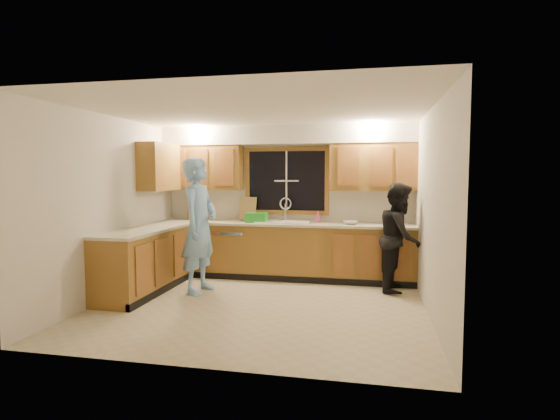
{
  "coord_description": "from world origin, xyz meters",
  "views": [
    {
      "loc": [
        1.37,
        -5.38,
        1.67
      ],
      "look_at": [
        0.14,
        0.65,
        1.2
      ],
      "focal_mm": 28.0,
      "sensor_mm": 36.0,
      "label": 1
    }
  ],
  "objects_px": {
    "dishwasher": "(234,252)",
    "bowl": "(350,223)",
    "sink": "(283,226)",
    "stove": "(123,269)",
    "soap_bottle": "(318,217)",
    "knife_block": "(191,214)",
    "dish_crate": "(257,218)",
    "man": "(199,225)",
    "woman": "(400,237)"
  },
  "relations": [
    {
      "from": "stove",
      "to": "dishwasher",
      "type": "bearing_deg",
      "value": 62.31
    },
    {
      "from": "stove",
      "to": "knife_block",
      "type": "relative_size",
      "value": 4.07
    },
    {
      "from": "knife_block",
      "to": "bowl",
      "type": "distance_m",
      "value": 2.74
    },
    {
      "from": "stove",
      "to": "man",
      "type": "xyz_separation_m",
      "value": [
        0.78,
        0.72,
        0.52
      ]
    },
    {
      "from": "bowl",
      "to": "man",
      "type": "bearing_deg",
      "value": -153.85
    },
    {
      "from": "dishwasher",
      "to": "man",
      "type": "relative_size",
      "value": 0.42
    },
    {
      "from": "dish_crate",
      "to": "soap_bottle",
      "type": "relative_size",
      "value": 1.93
    },
    {
      "from": "knife_block",
      "to": "dish_crate",
      "type": "height_order",
      "value": "knife_block"
    },
    {
      "from": "soap_bottle",
      "to": "stove",
      "type": "bearing_deg",
      "value": -139.94
    },
    {
      "from": "sink",
      "to": "bowl",
      "type": "height_order",
      "value": "sink"
    },
    {
      "from": "stove",
      "to": "knife_block",
      "type": "height_order",
      "value": "knife_block"
    },
    {
      "from": "sink",
      "to": "knife_block",
      "type": "bearing_deg",
      "value": 176.78
    },
    {
      "from": "sink",
      "to": "stove",
      "type": "distance_m",
      "value": 2.6
    },
    {
      "from": "bowl",
      "to": "sink",
      "type": "bearing_deg",
      "value": 176.42
    },
    {
      "from": "woman",
      "to": "sink",
      "type": "bearing_deg",
      "value": 86.59
    },
    {
      "from": "soap_bottle",
      "to": "sink",
      "type": "bearing_deg",
      "value": -164.4
    },
    {
      "from": "soap_bottle",
      "to": "bowl",
      "type": "relative_size",
      "value": 0.76
    },
    {
      "from": "sink",
      "to": "woman",
      "type": "xyz_separation_m",
      "value": [
        1.82,
        -0.45,
        -0.08
      ]
    },
    {
      "from": "dish_crate",
      "to": "bowl",
      "type": "height_order",
      "value": "dish_crate"
    },
    {
      "from": "sink",
      "to": "stove",
      "type": "height_order",
      "value": "sink"
    },
    {
      "from": "dish_crate",
      "to": "soap_bottle",
      "type": "height_order",
      "value": "soap_bottle"
    },
    {
      "from": "man",
      "to": "dish_crate",
      "type": "xyz_separation_m",
      "value": [
        0.58,
        1.05,
        0.03
      ]
    },
    {
      "from": "man",
      "to": "bowl",
      "type": "height_order",
      "value": "man"
    },
    {
      "from": "dishwasher",
      "to": "stove",
      "type": "relative_size",
      "value": 0.91
    },
    {
      "from": "dish_crate",
      "to": "soap_bottle",
      "type": "xyz_separation_m",
      "value": [
        0.99,
        0.2,
        0.01
      ]
    },
    {
      "from": "woman",
      "to": "knife_block",
      "type": "relative_size",
      "value": 7.14
    },
    {
      "from": "knife_block",
      "to": "dish_crate",
      "type": "relative_size",
      "value": 0.66
    },
    {
      "from": "knife_block",
      "to": "bowl",
      "type": "relative_size",
      "value": 0.96
    },
    {
      "from": "dishwasher",
      "to": "bowl",
      "type": "xyz_separation_m",
      "value": [
        1.94,
        -0.05,
        0.54
      ]
    },
    {
      "from": "knife_block",
      "to": "soap_bottle",
      "type": "relative_size",
      "value": 1.27
    },
    {
      "from": "man",
      "to": "knife_block",
      "type": "xyz_separation_m",
      "value": [
        -0.63,
        1.2,
        0.06
      ]
    },
    {
      "from": "stove",
      "to": "knife_block",
      "type": "bearing_deg",
      "value": 85.38
    },
    {
      "from": "knife_block",
      "to": "bowl",
      "type": "bearing_deg",
      "value": -40.83
    },
    {
      "from": "stove",
      "to": "knife_block",
      "type": "distance_m",
      "value": 2.01
    },
    {
      "from": "sink",
      "to": "knife_block",
      "type": "distance_m",
      "value": 1.66
    },
    {
      "from": "sink",
      "to": "knife_block",
      "type": "xyz_separation_m",
      "value": [
        -1.65,
        0.09,
        0.17
      ]
    },
    {
      "from": "sink",
      "to": "woman",
      "type": "relative_size",
      "value": 0.55
    },
    {
      "from": "woman",
      "to": "knife_block",
      "type": "height_order",
      "value": "woman"
    },
    {
      "from": "sink",
      "to": "dishwasher",
      "type": "bearing_deg",
      "value": -179.01
    },
    {
      "from": "man",
      "to": "knife_block",
      "type": "relative_size",
      "value": 8.79
    },
    {
      "from": "dish_crate",
      "to": "bowl",
      "type": "xyz_separation_m",
      "value": [
        1.53,
        -0.02,
        -0.05
      ]
    },
    {
      "from": "stove",
      "to": "soap_bottle",
      "type": "xyz_separation_m",
      "value": [
        2.35,
        1.98,
        0.56
      ]
    },
    {
      "from": "soap_bottle",
      "to": "bowl",
      "type": "distance_m",
      "value": 0.58
    },
    {
      "from": "stove",
      "to": "dish_crate",
      "type": "relative_size",
      "value": 2.68
    },
    {
      "from": "soap_bottle",
      "to": "bowl",
      "type": "height_order",
      "value": "soap_bottle"
    },
    {
      "from": "sink",
      "to": "man",
      "type": "bearing_deg",
      "value": -132.64
    },
    {
      "from": "dishwasher",
      "to": "stove",
      "type": "xyz_separation_m",
      "value": [
        -0.95,
        -1.81,
        0.04
      ]
    },
    {
      "from": "dish_crate",
      "to": "bowl",
      "type": "relative_size",
      "value": 1.46
    },
    {
      "from": "stove",
      "to": "sink",
      "type": "bearing_deg",
      "value": 45.39
    },
    {
      "from": "dishwasher",
      "to": "bowl",
      "type": "height_order",
      "value": "bowl"
    }
  ]
}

